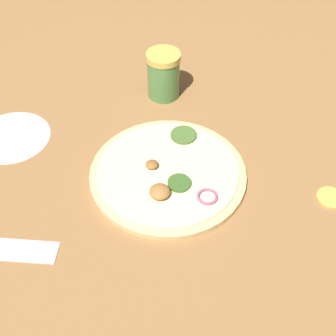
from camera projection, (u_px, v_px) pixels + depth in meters
name	position (u px, v px, depth m)	size (l,w,h in m)	color
ground_plane	(168.00, 176.00, 0.79)	(3.00, 3.00, 0.00)	olive
pizza	(168.00, 174.00, 0.78)	(0.26, 0.26, 0.03)	#D6B77A
spice_jar	(163.00, 75.00, 0.91)	(0.07, 0.07, 0.09)	#4C7F42
loose_cap	(331.00, 197.00, 0.75)	(0.05, 0.05, 0.01)	gold
flour_patch	(12.00, 137.00, 0.85)	(0.14, 0.14, 0.00)	white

